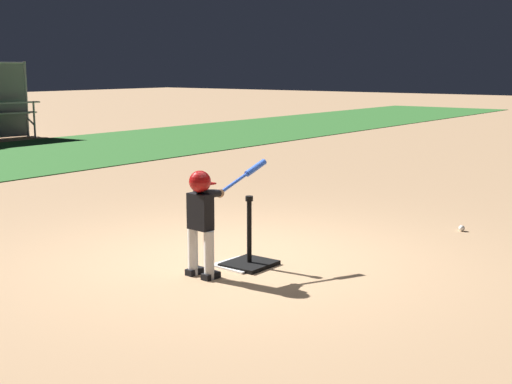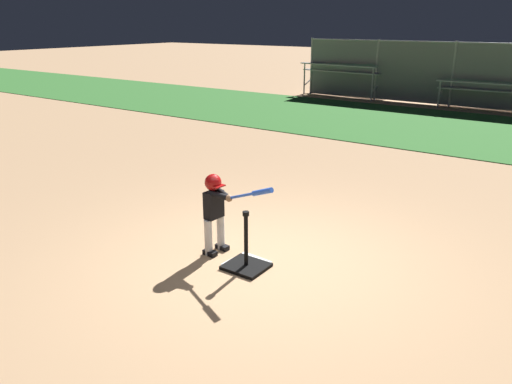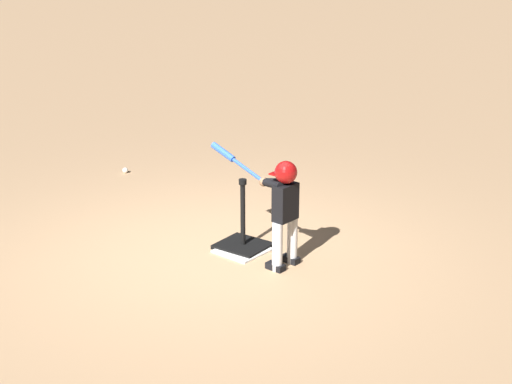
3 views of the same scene
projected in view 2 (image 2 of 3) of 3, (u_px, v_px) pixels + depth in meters
ground_plane at (270, 262)px, 6.03m from camera, size 90.00×90.00×0.00m
grass_outfield_strip at (461, 130)px, 13.17m from camera, size 56.00×5.78×0.02m
backstop_fence at (496, 75)px, 15.78m from camera, size 13.38×0.08×2.12m
home_plate at (247, 264)px, 5.96m from camera, size 0.47×0.47×0.02m
batting_tee at (246, 261)px, 5.85m from camera, size 0.48×0.43×0.71m
batter_child at (216, 205)px, 6.06m from camera, size 1.01×0.33×1.05m
bleachers_left_center at (349, 79)px, 19.36m from camera, size 3.39×2.45×1.23m
bleachers_right_center at (489, 95)px, 16.38m from camera, size 3.13×1.82×0.93m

